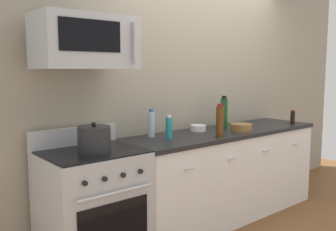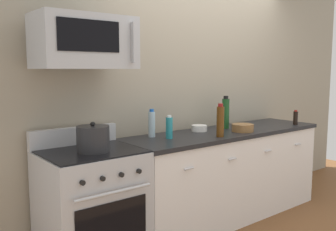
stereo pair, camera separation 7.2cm
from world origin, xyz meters
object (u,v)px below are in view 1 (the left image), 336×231
at_px(bowl_white_ceramic, 198,128).
at_px(stockpot, 94,139).
at_px(bottle_wine_green, 224,113).
at_px(bowl_wooden_salad, 241,127).
at_px(microwave, 85,42).
at_px(bottle_water_clear, 151,124).
at_px(bottle_wine_amber, 220,121).
at_px(bottle_soy_sauce_dark, 293,117).
at_px(bottle_dish_soap, 169,128).
at_px(range_oven, 93,207).

bearing_deg(bowl_white_ceramic, stockpot, -171.17).
distance_m(bottle_wine_green, bowl_white_ceramic, 0.37).
xyz_separation_m(bottle_wine_green, bowl_wooden_salad, (-0.01, -0.24, -0.12)).
xyz_separation_m(microwave, bowl_wooden_salad, (1.63, -0.19, -0.79)).
xyz_separation_m(bowl_white_ceramic, stockpot, (-1.29, -0.20, 0.07)).
distance_m(microwave, stockpot, 0.74).
relative_size(bottle_water_clear, bottle_wine_amber, 0.84).
distance_m(bottle_soy_sauce_dark, bottle_wine_amber, 1.24).
distance_m(microwave, bottle_dish_soap, 1.08).
bearing_deg(microwave, bottle_wine_green, 1.96).
bearing_deg(bowl_white_ceramic, bottle_soy_sauce_dark, -16.99).
bearing_deg(bowl_white_ceramic, bottle_wine_amber, -100.61).
height_order(range_oven, bowl_wooden_salad, range_oven).
xyz_separation_m(bottle_wine_green, bottle_wine_amber, (-0.41, -0.31, -0.02)).
xyz_separation_m(bottle_water_clear, stockpot, (-0.72, -0.24, -0.02)).
distance_m(bottle_water_clear, bowl_white_ceramic, 0.58).
bearing_deg(bottle_wine_amber, bottle_soy_sauce_dark, 0.01).
distance_m(bottle_wine_green, bottle_dish_soap, 0.84).
bearing_deg(microwave, bowl_wooden_salad, -6.53).
relative_size(bowl_white_ceramic, stockpot, 0.64).
distance_m(microwave, bowl_white_ceramic, 1.52).
bearing_deg(stockpot, bottle_wine_green, 5.39).
relative_size(bottle_dish_soap, bowl_white_ceramic, 1.35).
xyz_separation_m(bottle_water_clear, bottle_soy_sauce_dark, (1.74, -0.39, -0.04)).
distance_m(range_oven, microwave, 1.28).
bearing_deg(bowl_white_ceramic, bottle_dish_soap, -165.12).
distance_m(bottle_wine_amber, stockpot, 1.24).
bearing_deg(bottle_wine_green, stockpot, -174.61).
xyz_separation_m(bottle_wine_green, bottle_soy_sauce_dark, (0.83, -0.31, -0.09)).
xyz_separation_m(bottle_wine_amber, bottle_dish_soap, (-0.43, 0.22, -0.05)).
bearing_deg(microwave, bottle_water_clear, 11.00).
height_order(bottle_water_clear, bottle_wine_amber, bottle_wine_amber).
relative_size(bottle_wine_amber, bowl_white_ceramic, 1.96).
bearing_deg(bottle_wine_amber, microwave, 168.32).
bearing_deg(bottle_water_clear, bottle_soy_sauce_dark, -12.79).
height_order(range_oven, bottle_soy_sauce_dark, bottle_soy_sauce_dark).
distance_m(bottle_soy_sauce_dark, bowl_white_ceramic, 1.22).
distance_m(bottle_soy_sauce_dark, stockpot, 2.46).
xyz_separation_m(range_oven, bottle_soy_sauce_dark, (2.46, -0.21, 0.53)).
bearing_deg(bowl_wooden_salad, range_oven, 175.03).
xyz_separation_m(microwave, bottle_water_clear, (0.72, 0.14, -0.71)).
relative_size(bottle_dish_soap, stockpot, 0.86).
bearing_deg(bottle_dish_soap, bowl_white_ceramic, 14.88).
bearing_deg(bottle_wine_green, bottle_soy_sauce_dark, -20.49).
height_order(microwave, bottle_water_clear, microwave).
bearing_deg(range_oven, bottle_wine_amber, -9.66).
relative_size(bottle_wine_green, bottle_water_clear, 1.34).
height_order(bottle_wine_green, bowl_white_ceramic, bottle_wine_green).
xyz_separation_m(bowl_wooden_salad, bowl_white_ceramic, (-0.33, 0.29, -0.01)).
height_order(bottle_wine_green, bottle_soy_sauce_dark, bottle_wine_green).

